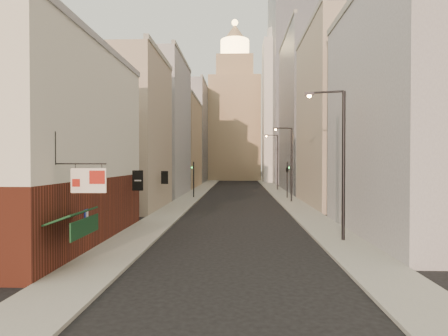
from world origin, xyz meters
TOP-DOWN VIEW (x-y plane):
  - ground at (0.00, 0.00)m, footprint 360.00×360.00m
  - sidewalk_left at (-6.50, 55.00)m, footprint 3.00×140.00m
  - sidewalk_right at (6.50, 55.00)m, footprint 3.00×140.00m
  - near_building_left at (-10.99, 9.00)m, footprint 8.30×23.04m
  - left_bldg_beige at (-12.00, 26.00)m, footprint 8.00×12.00m
  - left_bldg_grey at (-12.00, 42.00)m, footprint 8.00×16.00m
  - left_bldg_tan at (-12.00, 60.00)m, footprint 8.00×18.00m
  - left_bldg_wingrid at (-12.00, 80.00)m, footprint 8.00×20.00m
  - right_bldg_grey at (12.00, 12.00)m, footprint 8.00×16.00m
  - right_bldg_beige at (12.00, 30.00)m, footprint 8.00×16.00m
  - right_bldg_wingrid at (12.00, 50.00)m, footprint 8.00×20.00m
  - highrise at (18.00, 78.00)m, footprint 21.00×23.00m
  - clock_tower at (-1.00, 92.00)m, footprint 14.00×14.00m
  - white_tower at (10.00, 78.00)m, footprint 8.00×8.00m
  - streetlamp_near at (6.41, 10.03)m, footprint 2.42×0.77m
  - streetlamp_mid at (6.37, 32.54)m, footprint 2.38×0.65m
  - streetlamp_far at (6.66, 51.86)m, footprint 2.42×1.06m
  - traffic_light_left at (-6.00, 37.41)m, footprint 0.54×0.42m
  - traffic_light_right at (6.72, 37.44)m, footprint 0.74×0.74m

SIDE VIEW (x-z plane):
  - ground at x=0.00m, z-range 0.00..0.00m
  - sidewalk_left at x=-6.50m, z-range 0.00..0.15m
  - sidewalk_right at x=6.50m, z-range 0.00..0.15m
  - traffic_light_left at x=-6.00m, z-range 0.96..5.96m
  - traffic_light_right at x=6.72m, z-range 1.32..6.32m
  - streetlamp_mid at x=6.37m, z-range 0.65..9.80m
  - streetlamp_near at x=6.41m, z-range 0.67..10.06m
  - streetlamp_far at x=6.66m, z-range 0.69..10.35m
  - near_building_left at x=-10.99m, z-range -0.13..12.17m
  - left_bldg_beige at x=-12.00m, z-range 0.00..16.00m
  - right_bldg_grey at x=12.00m, z-range 0.00..16.00m
  - left_bldg_tan at x=-12.00m, z-range 0.00..17.00m
  - left_bldg_grey at x=-12.00m, z-range 0.00..20.00m
  - right_bldg_beige at x=12.00m, z-range 0.00..20.00m
  - left_bldg_wingrid at x=-12.00m, z-range 0.00..24.00m
  - right_bldg_wingrid at x=12.00m, z-range 0.00..26.00m
  - clock_tower at x=-1.00m, z-range -4.82..40.08m
  - white_tower at x=10.00m, z-range -2.14..39.36m
  - highrise at x=18.00m, z-range 0.06..51.26m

